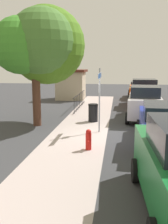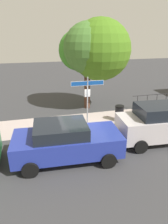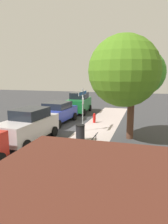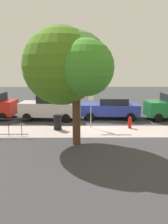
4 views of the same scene
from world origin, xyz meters
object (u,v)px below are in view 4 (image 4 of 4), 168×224
object	(u,v)px
street_sign	(91,96)
shade_tree	(70,66)
car_blue	(111,108)
car_silver	(49,107)
fire_hydrant	(130,123)
trash_bin	(58,122)

from	to	relation	value
street_sign	shade_tree	bearing A→B (deg)	68.51
street_sign	car_blue	world-z (taller)	street_sign
shade_tree	car_silver	world-z (taller)	shade_tree
car_blue	car_silver	world-z (taller)	car_silver
shade_tree	car_blue	world-z (taller)	shade_tree
car_blue	fire_hydrant	world-z (taller)	car_blue
fire_hydrant	street_sign	bearing A→B (deg)	-4.34
street_sign	trash_bin	world-z (taller)	street_sign
trash_bin	fire_hydrant	bearing A→B (deg)	-176.43
car_blue	car_silver	xyz separation A→B (m)	(4.80, 0.35, 0.11)
street_sign	shade_tree	xyz separation A→B (m)	(1.20, 3.06, 1.98)
shade_tree	trash_bin	distance (m)	4.53
shade_tree	car_silver	size ratio (longest dim) A/B	1.37
street_sign	trash_bin	size ratio (longest dim) A/B	3.02
car_blue	fire_hydrant	size ratio (longest dim) A/B	5.92
shade_tree	fire_hydrant	world-z (taller)	shade_tree
fire_hydrant	car_blue	bearing A→B (deg)	-71.95
shade_tree	fire_hydrant	distance (m)	6.05
shade_tree	trash_bin	size ratio (longest dim) A/B	6.22
shade_tree	car_silver	xyz separation A→B (m)	(1.93, -5.41, -3.13)
shade_tree	fire_hydrant	bearing A→B (deg)	-143.19
car_blue	car_silver	distance (m)	4.82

